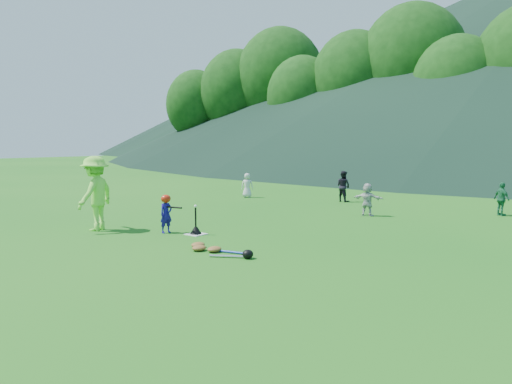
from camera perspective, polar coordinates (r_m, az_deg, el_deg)
ground at (r=12.96m, az=-6.89°, el=-4.85°), size 120.00×120.00×0.00m
home_plate at (r=12.96m, az=-6.89°, el=-4.81°), size 0.45×0.45×0.02m
baseball at (r=12.85m, az=-6.93°, el=-1.62°), size 0.08×0.08×0.08m
batter_child at (r=13.25m, az=-10.24°, el=-2.53°), size 0.28×0.38×0.98m
adult_coach at (r=14.03m, az=-17.89°, el=-0.15°), size 1.15×1.47×2.00m
fielder_a at (r=21.14m, az=-1.02°, el=0.77°), size 0.60×0.53×1.04m
fielder_b at (r=19.99m, az=9.94°, el=0.65°), size 0.67×0.57×1.22m
fielder_c at (r=17.84m, az=26.27°, el=-0.73°), size 0.66×0.59×1.08m
fielder_d at (r=16.37m, az=12.63°, el=-0.84°), size 1.01×0.45×1.06m
batting_tee at (r=12.94m, az=-6.90°, el=-4.29°), size 0.30×0.30×0.68m
batter_gear at (r=13.18m, az=-10.20°, el=-0.84°), size 0.73×0.26×0.34m
equipment_pile at (r=10.90m, az=-4.81°, el=-6.53°), size 1.80×0.69×0.19m
outfield_fence at (r=38.09m, az=24.54°, el=2.79°), size 70.07×0.08×1.33m
tree_line at (r=44.08m, az=27.10°, el=12.82°), size 70.04×11.40×14.82m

